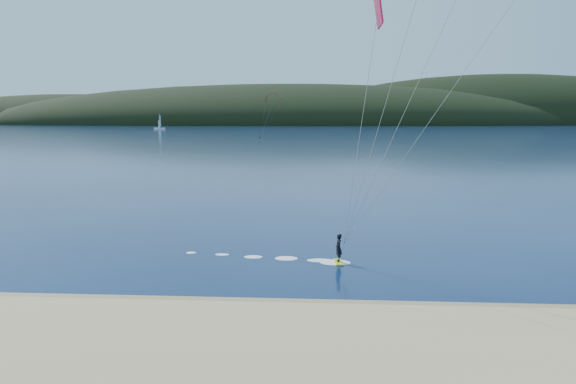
{
  "coord_description": "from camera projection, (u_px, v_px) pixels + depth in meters",
  "views": [
    {
      "loc": [
        4.12,
        -20.38,
        9.24
      ],
      "look_at": [
        2.2,
        10.0,
        5.0
      ],
      "focal_mm": 33.26,
      "sensor_mm": 36.0,
      "label": 1
    }
  ],
  "objects": [
    {
      "name": "kitesurfer_far",
      "position": [
        274.0,
        102.0,
        216.74
      ],
      "size": [
        10.56,
        4.74,
        17.76
      ],
      "color": "#C0D619",
      "rests_on": "ground"
    },
    {
      "name": "kitesurfer_near",
      "position": [
        450.0,
        7.0,
        25.94
      ],
      "size": [
        20.36,
        9.3,
        18.09
      ],
      "color": "#C0D619",
      "rests_on": "ground"
    },
    {
      "name": "sailboat",
      "position": [
        160.0,
        128.0,
        430.43
      ],
      "size": [
        9.15,
        5.88,
        13.0
      ],
      "color": "white",
      "rests_on": "ground"
    },
    {
      "name": "wet_sand",
      "position": [
        236.0,
        307.0,
        26.11
      ],
      "size": [
        220.0,
        2.5,
        0.1
      ],
      "color": "#87714F",
      "rests_on": "ground"
    },
    {
      "name": "headland",
      "position": [
        319.0,
        124.0,
        758.32
      ],
      "size": [
        1200.0,
        310.0,
        140.0
      ],
      "color": "black",
      "rests_on": "ground"
    },
    {
      "name": "ground",
      "position": [
        219.0,
        347.0,
        21.67
      ],
      "size": [
        1800.0,
        1800.0,
        0.0
      ],
      "primitive_type": "plane",
      "color": "#08173C",
      "rests_on": "ground"
    }
  ]
}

